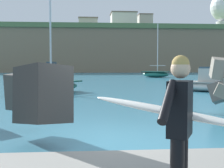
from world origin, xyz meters
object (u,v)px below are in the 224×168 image
object	(u,v)px
surfer_with_board	(178,122)
station_building_west	(123,23)
boat_near_right	(156,74)
boat_mid_left	(205,84)
boat_mid_centre	(46,87)
station_building_central	(88,27)
boat_mid_right	(51,74)
station_building_east	(145,24)

from	to	relation	value
surfer_with_board	station_building_west	world-z (taller)	station_building_west
boat_near_right	station_building_west	world-z (taller)	station_building_west
boat_mid_left	boat_mid_centre	xyz separation A→B (m)	(-11.23, -0.88, -0.07)
station_building_central	boat_mid_left	bearing A→B (deg)	-84.66
boat_near_right	station_building_west	distance (m)	53.28
boat_mid_right	station_building_east	size ratio (longest dim) A/B	0.92
boat_mid_right	station_building_west	distance (m)	62.73
boat_near_right	boat_mid_centre	bearing A→B (deg)	-116.96
boat_mid_left	station_building_east	size ratio (longest dim) A/B	0.65
boat_mid_right	station_building_west	size ratio (longest dim) A/B	0.73
boat_near_right	boat_mid_centre	size ratio (longest dim) A/B	1.03
surfer_with_board	boat_near_right	xyz separation A→B (m)	(9.50, 43.30, -0.73)
station_building_west	boat_mid_centre	bearing A→B (deg)	-100.45
surfer_with_board	boat_mid_centre	world-z (taller)	boat_mid_centre
surfer_with_board	boat_mid_right	distance (m)	36.06
boat_mid_left	boat_mid_right	xyz separation A→B (m)	(-13.05, 17.43, 0.18)
station_building_east	boat_mid_right	bearing A→B (deg)	-110.39
boat_mid_right	station_building_east	world-z (taller)	station_building_east
boat_mid_left	station_building_west	size ratio (longest dim) A/B	0.52
boat_mid_centre	station_building_east	bearing A→B (deg)	75.03
boat_mid_left	boat_mid_centre	world-z (taller)	boat_mid_centre
boat_near_right	station_building_central	bearing A→B (deg)	99.34
station_building_west	station_building_east	world-z (taller)	station_building_east
boat_mid_centre	boat_near_right	bearing A→B (deg)	63.04
boat_mid_centre	boat_mid_right	bearing A→B (deg)	95.68
boat_near_right	boat_mid_centre	distance (m)	29.16
boat_mid_centre	surfer_with_board	bearing A→B (deg)	-77.89
surfer_with_board	boat_mid_centre	size ratio (longest dim) A/B	0.25
boat_near_right	boat_mid_right	bearing A→B (deg)	-152.96
station_building_east	boat_near_right	bearing A→B (deg)	-98.93
surfer_with_board	boat_mid_left	bearing A→B (deg)	67.57
boat_mid_centre	boat_mid_left	bearing A→B (deg)	4.50
surfer_with_board	station_building_central	distance (m)	105.35
surfer_with_board	boat_near_right	distance (m)	44.34
boat_mid_right	station_building_central	distance (m)	70.47
boat_mid_right	station_building_central	xyz separation A→B (m)	(4.99, 68.80, 14.44)
boat_mid_right	station_building_central	size ratio (longest dim) A/B	0.77
station_building_west	surfer_with_board	bearing A→B (deg)	-96.35
boat_mid_right	station_building_west	xyz separation A→B (m)	(16.06, 58.85, 14.61)
surfer_with_board	station_building_west	bearing A→B (deg)	83.65
station_building_west	station_building_east	distance (m)	9.70
boat_mid_left	boat_mid_right	world-z (taller)	boat_mid_right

